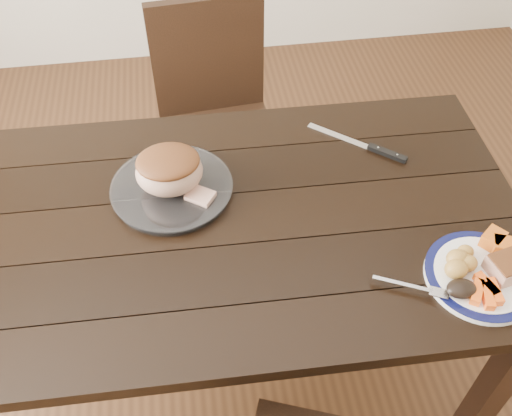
{
  "coord_description": "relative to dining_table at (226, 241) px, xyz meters",
  "views": [
    {
      "loc": [
        -0.07,
        -1.0,
        1.88
      ],
      "look_at": [
        0.08,
        -0.02,
        0.8
      ],
      "focal_mm": 40.0,
      "sensor_mm": 36.0,
      "label": 1
    }
  ],
  "objects": [
    {
      "name": "plate_rim",
      "position": [
        0.59,
        -0.28,
        0.11
      ],
      "size": [
        0.27,
        0.27,
        0.02
      ],
      "primitive_type": "torus",
      "color": "#0B0E38",
      "rests_on": "dinner_plate"
    },
    {
      "name": "cut_slice",
      "position": [
        -0.06,
        0.07,
        0.12
      ],
      "size": [
        0.09,
        0.09,
        0.02
      ],
      "primitive_type": "cube",
      "rotation": [
        0.0,
        0.0,
        -0.61
      ],
      "color": "tan",
      "rests_on": "serving_platter"
    },
    {
      "name": "chair_far",
      "position": [
        0.04,
        0.74,
        -0.13
      ],
      "size": [
        0.46,
        0.47,
        0.93
      ],
      "rotation": [
        0.0,
        0.0,
        3.24
      ],
      "color": "black",
      "rests_on": "ground"
    },
    {
      "name": "serving_platter",
      "position": [
        -0.13,
        0.12,
        0.1
      ],
      "size": [
        0.33,
        0.33,
        0.02
      ],
      "primitive_type": "cylinder",
      "color": "white",
      "rests_on": "dining_table"
    },
    {
      "name": "carrot_batons",
      "position": [
        0.57,
        -0.34,
        0.12
      ],
      "size": [
        0.08,
        0.1,
        0.02
      ],
      "color": "#FF5E15",
      "rests_on": "dinner_plate"
    },
    {
      "name": "roast_joint",
      "position": [
        -0.13,
        0.12,
        0.17
      ],
      "size": [
        0.18,
        0.16,
        0.12
      ],
      "primitive_type": "ellipsoid",
      "color": "tan",
      "rests_on": "serving_platter"
    },
    {
      "name": "dark_mushroom",
      "position": [
        0.51,
        -0.33,
        0.13
      ],
      "size": [
        0.07,
        0.05,
        0.03
      ],
      "primitive_type": "ellipsoid",
      "color": "black",
      "rests_on": "dinner_plate"
    },
    {
      "name": "pumpkin_wedges",
      "position": [
        0.65,
        -0.21,
        0.13
      ],
      "size": [
        0.09,
        0.09,
        0.04
      ],
      "color": "orange",
      "rests_on": "dinner_plate"
    },
    {
      "name": "carving_knife",
      "position": [
        0.47,
        0.2,
        0.1
      ],
      "size": [
        0.26,
        0.22,
        0.01
      ],
      "rotation": [
        0.0,
        0.0,
        -0.7
      ],
      "color": "silver",
      "rests_on": "dining_table"
    },
    {
      "name": "fork",
      "position": [
        0.42,
        -0.3,
        0.11
      ],
      "size": [
        0.17,
        0.09,
        0.0
      ],
      "rotation": [
        0.0,
        0.0,
        -0.44
      ],
      "color": "silver",
      "rests_on": "dinner_plate"
    },
    {
      "name": "ground",
      "position": [
        0.0,
        0.0,
        -0.66
      ],
      "size": [
        4.0,
        4.0,
        0.0
      ],
      "primitive_type": "plane",
      "color": "#472B16",
      "rests_on": "ground"
    },
    {
      "name": "dining_table",
      "position": [
        0.0,
        0.0,
        0.0
      ],
      "size": [
        1.62,
        0.94,
        0.75
      ],
      "rotation": [
        0.0,
        0.0,
        -0.02
      ],
      "color": "black",
      "rests_on": "ground"
    },
    {
      "name": "dinner_plate",
      "position": [
        0.59,
        -0.28,
        0.1
      ],
      "size": [
        0.27,
        0.27,
        0.02
      ],
      "primitive_type": "cylinder",
      "color": "white",
      "rests_on": "dining_table"
    },
    {
      "name": "pork_slice",
      "position": [
        0.65,
        -0.29,
        0.13
      ],
      "size": [
        0.11,
        0.09,
        0.04
      ],
      "primitive_type": "cube",
      "rotation": [
        0.0,
        0.0,
        0.22
      ],
      "color": "tan",
      "rests_on": "dinner_plate"
    },
    {
      "name": "roasted_potatoes",
      "position": [
        0.54,
        -0.26,
        0.13
      ],
      "size": [
        0.09,
        0.09,
        0.05
      ],
      "color": "gold",
      "rests_on": "dinner_plate"
    }
  ]
}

